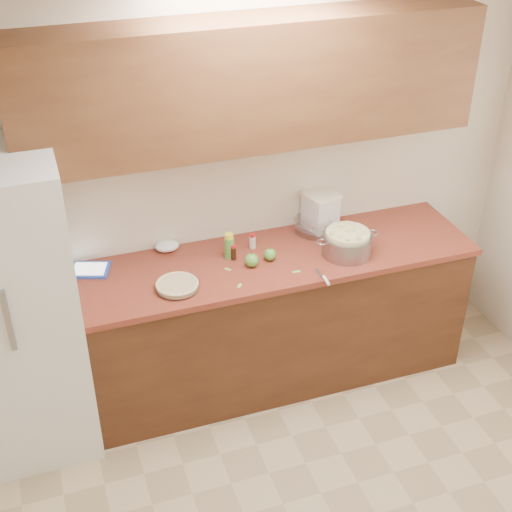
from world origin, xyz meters
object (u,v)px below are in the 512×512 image
object	(u,v)px
pie	(177,286)
colander	(347,243)
flour_canister	(320,210)
tablet	(89,270)

from	to	relation	value
pie	colander	bearing A→B (deg)	1.85
flour_canister	pie	bearing A→B (deg)	-159.46
pie	tablet	size ratio (longest dim) A/B	0.93
pie	tablet	xyz separation A→B (m)	(-0.44, 0.34, -0.01)
pie	tablet	distance (m)	0.56
colander	flour_canister	world-z (taller)	flour_canister
pie	flour_canister	xyz separation A→B (m)	(1.03, 0.39, 0.10)
pie	tablet	bearing A→B (deg)	142.28
flour_canister	tablet	bearing A→B (deg)	-178.26
flour_canister	tablet	distance (m)	1.48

